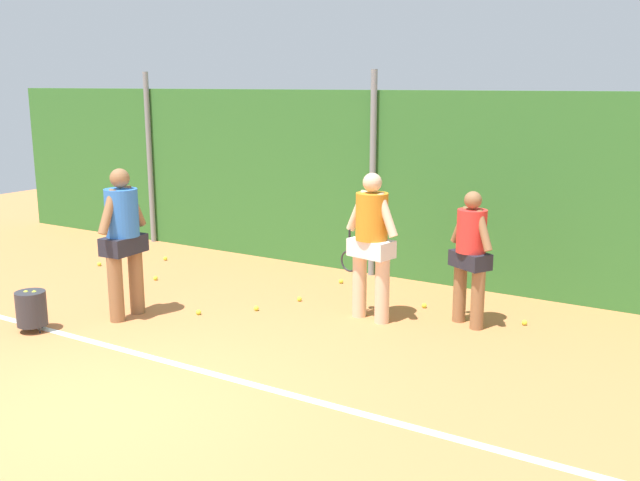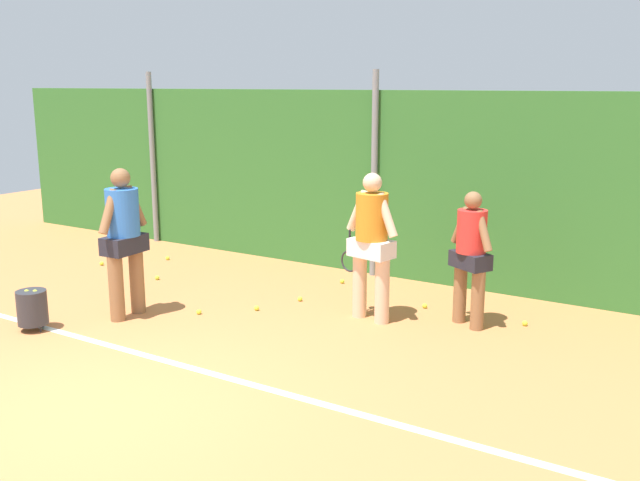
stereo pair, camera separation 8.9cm
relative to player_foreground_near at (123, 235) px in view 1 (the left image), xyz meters
name	(u,v)px [view 1 (the left image)]	position (x,y,z in m)	size (l,w,h in m)	color
ground_plane	(210,353)	(1.73, -0.43, -1.08)	(24.91, 24.91, 0.00)	#C67542
hedge_fence_backdrop	(378,184)	(1.73, 3.66, 0.34)	(16.19, 0.25, 2.85)	#33702D
fence_post_left	(150,159)	(-2.94, 3.49, 0.50)	(0.10, 0.10, 3.16)	gray
fence_post_center	(373,175)	(1.73, 3.49, 0.50)	(0.10, 0.10, 3.16)	gray
court_baseline_paint	(183,366)	(1.73, -0.87, -1.08)	(11.83, 0.10, 0.01)	white
player_foreground_near	(123,235)	(0.00, 0.00, 0.00)	(0.41, 0.81, 1.92)	#8C603D
player_midcourt	(371,239)	(2.72, 1.55, -0.03)	(0.85, 0.42, 1.88)	beige
player_backcourt_far	(471,251)	(3.86, 1.99, -0.13)	(0.64, 0.49, 1.69)	#8C603D
ball_hopper	(31,308)	(-0.58, -1.00, -0.79)	(0.36, 0.36, 0.51)	#2D2D33
tennis_ball_0	(524,323)	(4.47, 2.35, -1.05)	(0.07, 0.07, 0.07)	#CCDB33
tennis_ball_1	(165,258)	(-1.70, 2.48, -1.05)	(0.07, 0.07, 0.07)	#CCDB33
tennis_ball_2	(256,308)	(1.27, 1.07, -1.05)	(0.07, 0.07, 0.07)	#CCDB33
tennis_ball_3	(299,299)	(1.53, 1.72, -1.05)	(0.07, 0.07, 0.07)	#CCDB33
tennis_ball_4	(199,312)	(0.72, 0.54, -1.05)	(0.07, 0.07, 0.07)	#CCDB33
tennis_ball_5	(156,278)	(-0.94, 1.47, -1.05)	(0.07, 0.07, 0.07)	#CCDB33
tennis_ball_7	(341,281)	(1.57, 2.80, -1.05)	(0.07, 0.07, 0.07)	#CCDB33
tennis_ball_8	(424,306)	(3.12, 2.34, -1.05)	(0.07, 0.07, 0.07)	#CCDB33
tennis_ball_11	(99,264)	(-2.36, 1.63, -1.05)	(0.07, 0.07, 0.07)	#CCDB33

